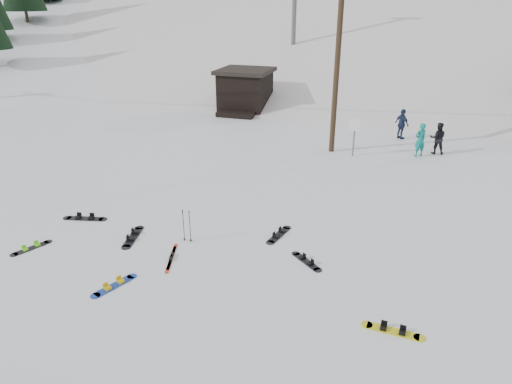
% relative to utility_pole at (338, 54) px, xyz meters
% --- Properties ---
extents(ground, '(200.00, 200.00, 0.00)m').
position_rel_utility_pole_xyz_m(ground, '(-2.00, -14.00, -4.68)').
color(ground, white).
rests_on(ground, ground).
extents(ski_slope, '(60.00, 85.24, 65.97)m').
position_rel_utility_pole_xyz_m(ski_slope, '(-2.00, 41.00, -16.68)').
color(ski_slope, silver).
rests_on(ski_slope, ground).
extents(ridge_left, '(47.54, 95.03, 58.38)m').
position_rel_utility_pole_xyz_m(ridge_left, '(-38.00, 34.00, -15.68)').
color(ridge_left, white).
rests_on(ridge_left, ground).
extents(treeline_left, '(20.00, 64.00, 10.00)m').
position_rel_utility_pole_xyz_m(treeline_left, '(-36.00, 26.00, -4.68)').
color(treeline_left, black).
rests_on(treeline_left, ground).
extents(treeline_crest, '(50.00, 6.00, 10.00)m').
position_rel_utility_pole_xyz_m(treeline_crest, '(-2.00, 72.00, -4.68)').
color(treeline_crest, black).
rests_on(treeline_crest, ski_slope).
extents(utility_pole, '(2.00, 0.26, 9.00)m').
position_rel_utility_pole_xyz_m(utility_pole, '(0.00, 0.00, 0.00)').
color(utility_pole, '#3A2819').
rests_on(utility_pole, ground).
extents(trail_sign, '(0.50, 0.09, 1.85)m').
position_rel_utility_pole_xyz_m(trail_sign, '(1.10, -0.42, -3.41)').
color(trail_sign, '#595B60').
rests_on(trail_sign, ground).
extents(lift_hut, '(3.40, 4.10, 2.75)m').
position_rel_utility_pole_xyz_m(lift_hut, '(-7.00, 6.94, -3.32)').
color(lift_hut, black).
rests_on(lift_hut, ground).
extents(hero_snowboard, '(0.67, 1.33, 0.10)m').
position_rel_utility_pole_xyz_m(hero_snowboard, '(-3.59, -13.35, -4.66)').
color(hero_snowboard, '#193DA3').
rests_on(hero_snowboard, ground).
extents(hero_skis, '(0.59, 1.58, 0.09)m').
position_rel_utility_pole_xyz_m(hero_skis, '(-2.80, -11.60, -4.66)').
color(hero_skis, '#AF2511').
rests_on(hero_skis, ground).
extents(ski_poles, '(0.30, 0.08, 1.08)m').
position_rel_utility_pole_xyz_m(ski_poles, '(-2.80, -10.52, -4.13)').
color(ski_poles, black).
rests_on(ski_poles, ground).
extents(board_scatter_a, '(1.53, 0.58, 0.11)m').
position_rel_utility_pole_xyz_m(board_scatter_a, '(-6.88, -10.22, -4.65)').
color(board_scatter_a, black).
rests_on(board_scatter_a, ground).
extents(board_scatter_b, '(0.59, 1.55, 0.11)m').
position_rel_utility_pole_xyz_m(board_scatter_b, '(-4.57, -10.86, -4.65)').
color(board_scatter_b, black).
rests_on(board_scatter_b, ground).
extents(board_scatter_c, '(0.65, 1.20, 0.09)m').
position_rel_utility_pole_xyz_m(board_scatter_c, '(-7.16, -12.43, -4.66)').
color(board_scatter_c, black).
rests_on(board_scatter_c, ground).
extents(board_scatter_d, '(1.04, 0.92, 0.09)m').
position_rel_utility_pole_xyz_m(board_scatter_d, '(1.04, -10.56, -4.66)').
color(board_scatter_d, black).
rests_on(board_scatter_d, ground).
extents(board_scatter_e, '(1.44, 0.36, 0.10)m').
position_rel_utility_pole_xyz_m(board_scatter_e, '(3.57, -12.90, -4.65)').
color(board_scatter_e, yellow).
rests_on(board_scatter_e, ground).
extents(board_scatter_f, '(0.52, 1.41, 0.10)m').
position_rel_utility_pole_xyz_m(board_scatter_f, '(-0.16, -9.26, -4.65)').
color(board_scatter_f, black).
rests_on(board_scatter_f, ground).
extents(skier_teal, '(0.71, 0.68, 1.63)m').
position_rel_utility_pole_xyz_m(skier_teal, '(4.12, 0.52, -3.87)').
color(skier_teal, '#0C7D74').
rests_on(skier_teal, ground).
extents(skier_dark, '(0.80, 0.65, 1.55)m').
position_rel_utility_pole_xyz_m(skier_dark, '(4.94, 1.21, -3.91)').
color(skier_dark, black).
rests_on(skier_dark, ground).
extents(skier_navy, '(0.95, 0.96, 1.62)m').
position_rel_utility_pole_xyz_m(skier_navy, '(3.20, 3.29, -3.87)').
color(skier_navy, '#1B2845').
rests_on(skier_navy, ground).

